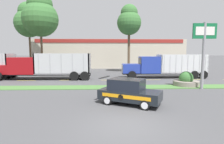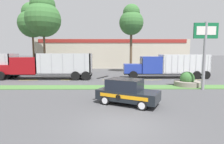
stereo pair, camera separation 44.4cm
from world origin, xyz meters
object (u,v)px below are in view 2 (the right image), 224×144
at_px(dump_truck_lead, 37,67).
at_px(rally_car, 127,91).
at_px(dump_truck_mid, 159,67).
at_px(stone_planter, 187,81).
at_px(store_sign_post, 205,43).

distance_m(dump_truck_lead, rally_car, 16.09).
height_order(dump_truck_lead, dump_truck_mid, dump_truck_lead).
distance_m(dump_truck_mid, stone_planter, 6.44).
bearing_deg(stone_planter, store_sign_post, -65.36).
xyz_separation_m(dump_truck_lead, stone_planter, (17.94, -5.33, -1.08)).
bearing_deg(rally_car, dump_truck_mid, 65.69).
bearing_deg(dump_truck_mid, stone_planter, -78.53).
height_order(rally_car, store_sign_post, store_sign_post).
xyz_separation_m(rally_car, store_sign_post, (7.75, 4.72, 3.54)).
xyz_separation_m(dump_truck_mid, stone_planter, (1.26, -6.22, -1.06)).
distance_m(dump_truck_lead, stone_planter, 18.74).
xyz_separation_m(dump_truck_mid, rally_car, (-5.71, -12.64, -0.72)).
relative_size(dump_truck_lead, dump_truck_mid, 1.10).
bearing_deg(dump_truck_lead, stone_planter, -16.56).
xyz_separation_m(dump_truck_mid, store_sign_post, (2.04, -7.92, 2.82)).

